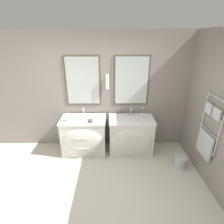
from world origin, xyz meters
TOP-DOWN VIEW (x-y plane):
  - ground_plane at (0.00, 0.00)m, footprint 16.00×16.00m
  - wall_back at (0.01, 1.83)m, footprint 5.85×0.15m
  - wall_right at (2.15, 0.81)m, footprint 0.13×3.70m
  - vanity_left at (-0.19, 1.44)m, footprint 0.97×0.63m
  - vanity_right at (0.85, 1.44)m, footprint 0.97×0.63m
  - faucet_left at (-0.19, 1.61)m, footprint 0.17×0.12m
  - faucet_right at (0.85, 1.61)m, footprint 0.17×0.12m
  - toiletry_bottle at (-0.50, 1.38)m, footprint 0.07×0.07m
  - amenity_bowl at (-0.01, 1.32)m, footprint 0.12×0.12m
  - flower_vase at (1.08, 1.48)m, footprint 0.05×0.05m
  - waste_bin at (1.82, 0.92)m, footprint 0.25×0.25m

SIDE VIEW (x-z plane):
  - ground_plane at x=0.00m, z-range 0.00..0.00m
  - waste_bin at x=1.82m, z-range 0.01..0.26m
  - vanity_left at x=-0.19m, z-range 0.01..0.84m
  - vanity_right at x=0.85m, z-range 0.01..0.84m
  - amenity_bowl at x=-0.01m, z-range 0.83..0.90m
  - toiletry_bottle at x=-0.50m, z-range 0.82..1.02m
  - faucet_left at x=-0.19m, z-range 0.83..1.02m
  - faucet_right at x=0.85m, z-range 0.83..1.02m
  - flower_vase at x=1.08m, z-range 0.80..1.06m
  - wall_right at x=2.15m, z-range -0.01..2.59m
  - wall_back at x=0.01m, z-range 0.01..2.61m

